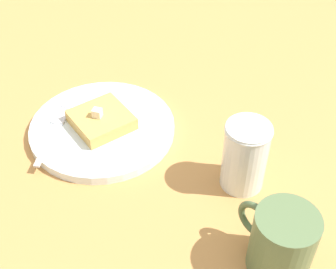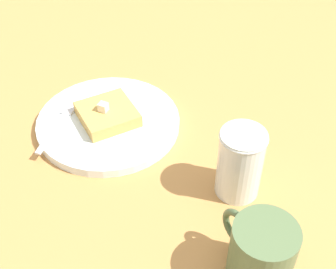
{
  "view_description": "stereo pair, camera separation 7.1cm",
  "coord_description": "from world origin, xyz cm",
  "px_view_note": "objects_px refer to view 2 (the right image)",
  "views": [
    {
      "loc": [
        -54.69,
        42.19,
        55.03
      ],
      "look_at": [
        -16.11,
        6.12,
        6.76
      ],
      "focal_mm": 50.0,
      "sensor_mm": 36.0,
      "label": 1
    },
    {
      "loc": [
        -59.21,
        36.65,
        55.03
      ],
      "look_at": [
        -16.11,
        6.12,
        6.76
      ],
      "focal_mm": 50.0,
      "sensor_mm": 36.0,
      "label": 2
    }
  ],
  "objects_px": {
    "fork": "(63,118)",
    "syrup_jar": "(240,165)",
    "plate": "(108,122)",
    "coffee_mug": "(260,254)"
  },
  "relations": [
    {
      "from": "syrup_jar",
      "to": "coffee_mug",
      "type": "xyz_separation_m",
      "value": [
        -0.12,
        0.07,
        -0.0
      ]
    },
    {
      "from": "fork",
      "to": "coffee_mug",
      "type": "bearing_deg",
      "value": -170.08
    },
    {
      "from": "fork",
      "to": "coffee_mug",
      "type": "relative_size",
      "value": 1.22
    },
    {
      "from": "plate",
      "to": "coffee_mug",
      "type": "relative_size",
      "value": 2.2
    },
    {
      "from": "plate",
      "to": "syrup_jar",
      "type": "bearing_deg",
      "value": -160.43
    },
    {
      "from": "plate",
      "to": "syrup_jar",
      "type": "relative_size",
      "value": 2.19
    },
    {
      "from": "fork",
      "to": "syrup_jar",
      "type": "height_order",
      "value": "syrup_jar"
    },
    {
      "from": "plate",
      "to": "coffee_mug",
      "type": "height_order",
      "value": "coffee_mug"
    },
    {
      "from": "fork",
      "to": "plate",
      "type": "bearing_deg",
      "value": -126.69
    },
    {
      "from": "fork",
      "to": "coffee_mug",
      "type": "distance_m",
      "value": 0.41
    }
  ]
}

